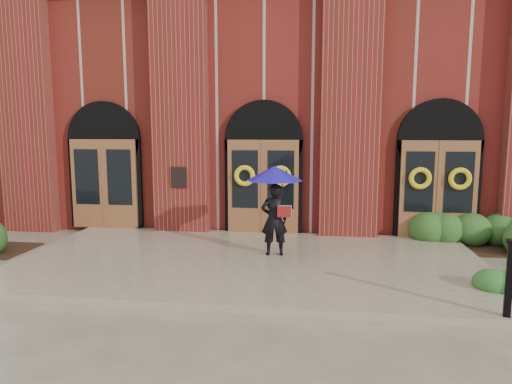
# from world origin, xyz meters

# --- Properties ---
(ground) EXTENTS (90.00, 90.00, 0.00)m
(ground) POSITION_xyz_m (0.00, 0.00, 0.00)
(ground) COLOR gray
(ground) RESTS_ON ground
(landing) EXTENTS (10.00, 5.30, 0.15)m
(landing) POSITION_xyz_m (0.00, 0.15, 0.07)
(landing) COLOR tan
(landing) RESTS_ON ground
(church_building) EXTENTS (16.20, 12.53, 7.00)m
(church_building) POSITION_xyz_m (0.00, 8.78, 3.50)
(church_building) COLOR maroon
(church_building) RESTS_ON ground
(man_with_umbrella) EXTENTS (1.44, 1.44, 1.99)m
(man_with_umbrella) POSITION_xyz_m (0.52, 0.53, 1.54)
(man_with_umbrella) COLOR black
(man_with_umbrella) RESTS_ON landing
(metal_post) EXTENTS (0.20, 0.20, 1.18)m
(metal_post) POSITION_xyz_m (4.30, -2.35, 0.77)
(metal_post) COLOR black
(metal_post) RESTS_ON landing
(hedge_wall_right) EXTENTS (3.09, 1.24, 0.79)m
(hedge_wall_right) POSITION_xyz_m (5.63, 2.20, 0.40)
(hedge_wall_right) COLOR #29521C
(hedge_wall_right) RESTS_ON ground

